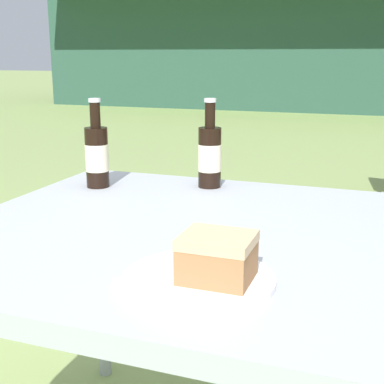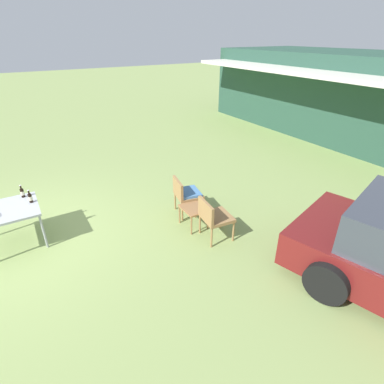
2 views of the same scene
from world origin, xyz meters
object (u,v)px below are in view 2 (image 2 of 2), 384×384
patio_table (10,212)px  garden_side_table (194,210)px  wicker_chair_cushioned (186,193)px  cola_bottle_near (30,198)px  wicker_chair_plain (213,216)px  cola_bottle_far (22,193)px

patio_table → garden_side_table: bearing=68.1°
wicker_chair_cushioned → garden_side_table: wicker_chair_cushioned is taller
garden_side_table → cola_bottle_near: 2.91m
wicker_chair_plain → patio_table: (-1.71, -3.05, 0.17)m
wicker_chair_plain → cola_bottle_near: 3.23m
wicker_chair_plain → cola_bottle_near: cola_bottle_near is taller
cola_bottle_near → wicker_chair_plain: bearing=57.1°
wicker_chair_plain → cola_bottle_far: (-2.04, -2.80, 0.31)m
wicker_chair_plain → cola_bottle_near: size_ratio=3.29×
patio_table → cola_bottle_near: (-0.04, 0.35, 0.15)m
wicker_chair_cushioned → wicker_chair_plain: size_ratio=1.00×
wicker_chair_plain → garden_side_table: (-0.52, -0.09, -0.12)m
garden_side_table → cola_bottle_far: 3.13m
wicker_chair_cushioned → cola_bottle_near: size_ratio=3.29×
wicker_chair_plain → garden_side_table: size_ratio=1.57×
wicker_chair_cushioned → patio_table: bearing=87.6°
cola_bottle_near → cola_bottle_far: (-0.29, -0.10, 0.00)m
patio_table → cola_bottle_far: cola_bottle_far is taller
garden_side_table → cola_bottle_near: size_ratio=2.09×
wicker_chair_plain → cola_bottle_far: cola_bottle_far is taller
wicker_chair_plain → cola_bottle_near: (-1.75, -2.70, 0.31)m
wicker_chair_cushioned → cola_bottle_far: (-1.05, -2.82, 0.31)m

